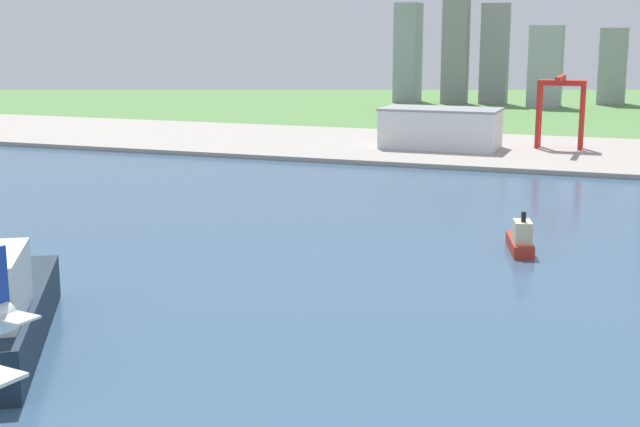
% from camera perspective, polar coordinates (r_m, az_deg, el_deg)
% --- Properties ---
extents(ground_plane, '(2400.00, 2400.00, 0.00)m').
position_cam_1_polar(ground_plane, '(318.66, 7.82, -0.63)').
color(ground_plane, '#558345').
extents(water_bay, '(840.00, 360.00, 0.15)m').
position_cam_1_polar(water_bay, '(261.90, 4.97, -3.23)').
color(water_bay, '#385675').
rests_on(water_bay, ground).
extents(industrial_pier, '(840.00, 140.00, 2.50)m').
position_cam_1_polar(industrial_pier, '(503.19, 12.52, 3.84)').
color(industrial_pier, '#A29990').
rests_on(industrial_pier, ground).
extents(tugboat_small, '(11.79, 23.88, 13.37)m').
position_cam_1_polar(tugboat_small, '(280.86, 12.54, -1.65)').
color(tugboat_small, '#B22D1E').
rests_on(tugboat_small, water_bay).
extents(port_crane_red, '(25.17, 34.97, 39.71)m').
position_cam_1_polar(port_crane_red, '(508.12, 14.97, 7.16)').
color(port_crane_red, red).
rests_on(port_crane_red, industrial_pier).
extents(warehouse_main, '(63.87, 32.92, 21.77)m').
position_cam_1_polar(warehouse_main, '(500.32, 7.62, 5.37)').
color(warehouse_main, white).
rests_on(warehouse_main, industrial_pier).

